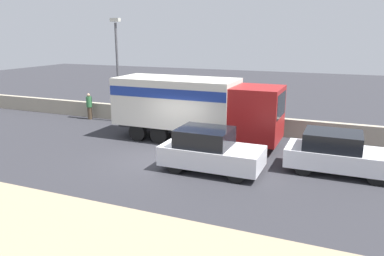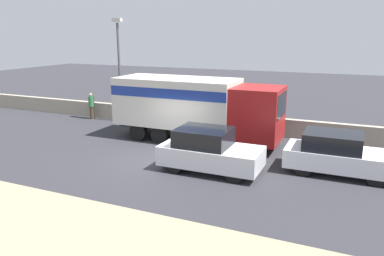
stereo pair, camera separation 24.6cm
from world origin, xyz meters
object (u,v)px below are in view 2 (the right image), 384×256
at_px(car_sedan_second, 338,154).
at_px(box_truck, 194,104).
at_px(pedestrian, 91,105).
at_px(car_hatchback, 209,151).
at_px(street_lamp, 119,62).

bearing_deg(car_sedan_second, box_truck, 163.88).
distance_m(box_truck, pedestrian, 8.11).
bearing_deg(box_truck, car_sedan_second, -16.12).
relative_size(car_hatchback, car_sedan_second, 0.97).
bearing_deg(car_sedan_second, car_hatchback, -159.93).
height_order(car_sedan_second, pedestrian, pedestrian).
bearing_deg(pedestrian, car_sedan_second, -15.23).
relative_size(box_truck, car_sedan_second, 2.04).
bearing_deg(box_truck, pedestrian, 165.55).
bearing_deg(car_hatchback, street_lamp, 143.80).
distance_m(street_lamp, car_sedan_second, 13.41).
bearing_deg(car_sedan_second, street_lamp, 161.71).
xyz_separation_m(box_truck, pedestrian, (-7.80, 2.01, -1.01)).
bearing_deg(street_lamp, box_truck, -20.79).
xyz_separation_m(car_hatchback, pedestrian, (-9.98, 5.62, 0.03)).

